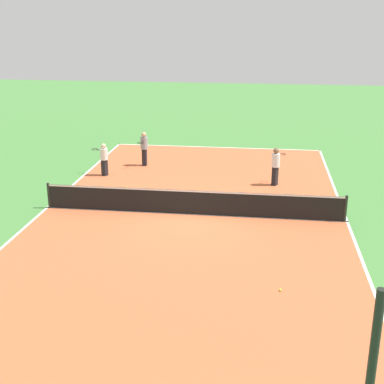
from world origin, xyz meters
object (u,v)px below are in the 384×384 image
player_near_white (276,164)px  player_baseline_gray (144,146)px  tennis_net (192,202)px  tennis_ball_near_net (280,290)px  player_far_white (104,157)px  tennis_ball_far_baseline (127,187)px

player_near_white → player_baseline_gray: 6.76m
tennis_net → player_near_white: 5.13m
player_near_white → player_baseline_gray: (6.34, -2.34, 0.01)m
tennis_net → tennis_ball_near_net: 6.32m
tennis_net → tennis_ball_near_net: bearing=119.9°
player_far_white → tennis_ball_far_baseline: bearing=161.4°
player_near_white → tennis_ball_near_net: (-0.03, 9.52, -0.92)m
tennis_ball_far_baseline → tennis_ball_near_net: 10.43m
tennis_net → player_near_white: player_near_white is taller
tennis_net → tennis_ball_near_net: tennis_net is taller
tennis_ball_far_baseline → tennis_ball_near_net: bearing=127.6°
player_near_white → player_baseline_gray: player_baseline_gray is taller
player_baseline_gray → tennis_ball_near_net: bearing=31.7°
player_near_white → tennis_ball_far_baseline: (6.33, 1.25, -0.92)m
player_far_white → player_baseline_gray: size_ratio=0.90×
player_near_white → tennis_ball_far_baseline: player_near_white is taller
tennis_ball_far_baseline → player_far_white: bearing=-49.1°
player_near_white → tennis_ball_near_net: player_near_white is taller
player_near_white → player_far_white: player_near_white is taller
player_far_white → tennis_ball_far_baseline: (-1.47, 1.70, -0.82)m
player_near_white → player_baseline_gray: size_ratio=0.99×
tennis_net → player_baseline_gray: (3.22, -6.40, 0.46)m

